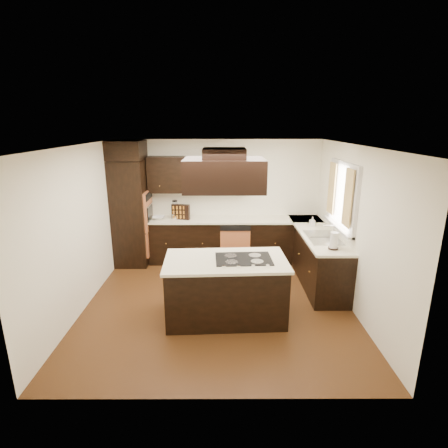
{
  "coord_description": "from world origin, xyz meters",
  "views": [
    {
      "loc": [
        0.08,
        -5.13,
        2.81
      ],
      "look_at": [
        0.1,
        0.6,
        1.15
      ],
      "focal_mm": 28.0,
      "sensor_mm": 36.0,
      "label": 1
    }
  ],
  "objects_px": {
    "range_hood": "(224,175)",
    "spice_rack": "(181,212)",
    "oven_column": "(131,213)",
    "island": "(226,290)"
  },
  "relations": [
    {
      "from": "range_hood",
      "to": "spice_rack",
      "type": "relative_size",
      "value": 2.84
    },
    {
      "from": "oven_column",
      "to": "spice_rack",
      "type": "bearing_deg",
      "value": 2.86
    },
    {
      "from": "oven_column",
      "to": "island",
      "type": "height_order",
      "value": "oven_column"
    },
    {
      "from": "oven_column",
      "to": "island",
      "type": "distance_m",
      "value": 2.94
    },
    {
      "from": "island",
      "to": "spice_rack",
      "type": "distance_m",
      "value": 2.46
    },
    {
      "from": "oven_column",
      "to": "spice_rack",
      "type": "relative_size",
      "value": 5.74
    },
    {
      "from": "oven_column",
      "to": "island",
      "type": "bearing_deg",
      "value": -48.62
    },
    {
      "from": "range_hood",
      "to": "spice_rack",
      "type": "xyz_separation_m",
      "value": [
        -0.88,
        2.3,
        -1.09
      ]
    },
    {
      "from": "oven_column",
      "to": "spice_rack",
      "type": "height_order",
      "value": "oven_column"
    },
    {
      "from": "island",
      "to": "range_hood",
      "type": "bearing_deg",
      "value": -105.08
    }
  ]
}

